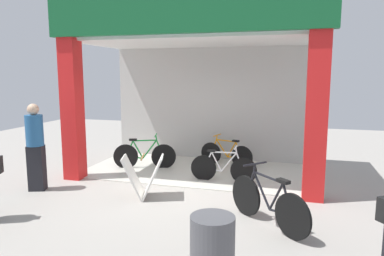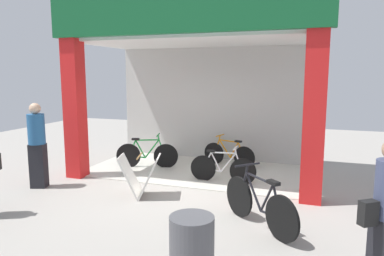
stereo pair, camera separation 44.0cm
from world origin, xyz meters
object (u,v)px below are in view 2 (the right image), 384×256
at_px(pedestrian_0, 37,144).
at_px(bicycle_inside_2, 229,154).
at_px(bicycle_parked_0, 259,204).
at_px(sandwich_board_sign, 140,176).
at_px(bicycle_inside_0, 223,168).
at_px(bicycle_inside_1, 147,154).
at_px(trash_bin, 192,250).

bearing_deg(pedestrian_0, bicycle_inside_2, 41.63).
relative_size(bicycle_parked_0, sandwich_board_sign, 1.43).
distance_m(bicycle_inside_0, bicycle_parked_0, 2.34).
xyz_separation_m(bicycle_parked_0, pedestrian_0, (-4.60, 0.51, 0.53)).
xyz_separation_m(bicycle_inside_1, pedestrian_0, (-1.41, -2.14, 0.57)).
xyz_separation_m(bicycle_inside_2, trash_bin, (0.80, -5.17, 0.07)).
distance_m(bicycle_inside_0, bicycle_inside_2, 1.40).
bearing_deg(bicycle_parked_0, bicycle_inside_0, 117.97).
xyz_separation_m(bicycle_inside_0, pedestrian_0, (-3.50, -1.55, 0.59)).
xyz_separation_m(bicycle_inside_0, bicycle_parked_0, (1.10, -2.07, 0.06)).
distance_m(sandwich_board_sign, pedestrian_0, 2.30).
bearing_deg(bicycle_parked_0, bicycle_inside_2, 110.41).
relative_size(bicycle_inside_0, trash_bin, 1.85).
relative_size(bicycle_inside_0, bicycle_parked_0, 1.14).
height_order(bicycle_parked_0, sandwich_board_sign, bicycle_parked_0).
height_order(bicycle_inside_1, sandwich_board_sign, bicycle_inside_1).
distance_m(sandwich_board_sign, trash_bin, 3.04).
xyz_separation_m(bicycle_inside_1, bicycle_parked_0, (3.19, -2.65, 0.03)).
bearing_deg(bicycle_inside_0, pedestrian_0, -156.05).
distance_m(bicycle_inside_2, sandwich_board_sign, 2.98).
height_order(bicycle_inside_1, bicycle_inside_2, bicycle_inside_1).
bearing_deg(trash_bin, bicycle_parked_0, 74.28).
bearing_deg(bicycle_parked_0, sandwich_board_sign, 164.06).
bearing_deg(trash_bin, bicycle_inside_0, 99.24).
bearing_deg(bicycle_inside_0, bicycle_inside_1, 164.36).
xyz_separation_m(bicycle_inside_0, sandwich_board_sign, (-1.26, -1.39, 0.09)).
bearing_deg(bicycle_inside_0, bicycle_parked_0, -62.03).
relative_size(bicycle_inside_0, pedestrian_0, 0.82).
bearing_deg(sandwich_board_sign, bicycle_inside_0, 47.79).
bearing_deg(bicycle_inside_2, bicycle_inside_1, -157.08).
relative_size(bicycle_inside_1, trash_bin, 1.92).
height_order(bicycle_inside_0, sandwich_board_sign, sandwich_board_sign).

